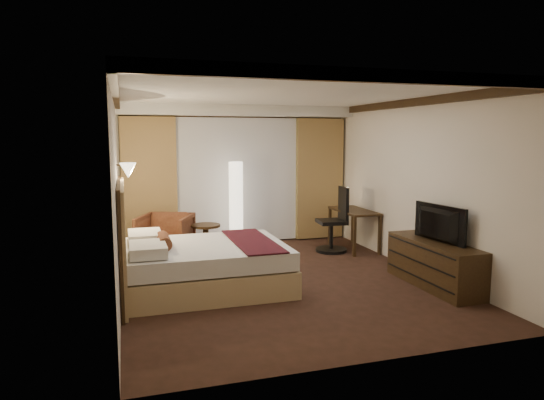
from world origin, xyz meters
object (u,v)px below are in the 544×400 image
object	(u,v)px
side_table	(206,240)
desk	(354,230)
bed	(207,266)
dresser	(434,264)
armchair	(165,234)
office_chair	(332,219)
television	(434,222)
floor_lamp	(236,205)

from	to	relation	value
side_table	desk	world-z (taller)	desk
bed	dresser	distance (m)	3.21
armchair	side_table	bearing A→B (deg)	23.63
side_table	office_chair	xyz separation A→B (m)	(2.27, -0.33, 0.32)
desk	television	bearing A→B (deg)	-89.53
floor_lamp	desk	xyz separation A→B (m)	(2.10, -0.72, -0.46)
bed	armchair	xyz separation A→B (m)	(-0.41, 1.84, 0.11)
side_table	television	xyz separation A→B (m)	(2.77, -2.69, 0.65)
office_chair	television	distance (m)	2.44
desk	bed	bearing A→B (deg)	-152.78
armchair	television	size ratio (longest dim) A/B	0.88
bed	television	distance (m)	3.24
bed	desk	world-z (taller)	desk
bed	side_table	world-z (taller)	bed
dresser	television	xyz separation A→B (m)	(-0.03, 0.00, 0.61)
television	office_chair	bearing A→B (deg)	6.31
floor_lamp	office_chair	xyz separation A→B (m)	(1.62, -0.77, -0.23)
desk	dresser	world-z (taller)	desk
side_table	dresser	bearing A→B (deg)	-43.84
office_chair	television	size ratio (longest dim) A/B	1.23
armchair	dresser	bearing A→B (deg)	-14.07
office_chair	dresser	distance (m)	2.44
floor_lamp	dresser	bearing A→B (deg)	-55.58
desk	television	size ratio (longest dim) A/B	1.19
dresser	desk	bearing A→B (deg)	91.19
floor_lamp	office_chair	distance (m)	1.81
floor_lamp	office_chair	size ratio (longest dim) A/B	1.38
office_chair	dresser	size ratio (longest dim) A/B	0.72
side_table	dresser	size ratio (longest dim) A/B	0.34
floor_lamp	television	world-z (taller)	floor_lamp
armchair	side_table	world-z (taller)	armchair
desk	side_table	bearing A→B (deg)	174.26
side_table	television	size ratio (longest dim) A/B	0.58
bed	floor_lamp	xyz separation A→B (m)	(0.95, 2.29, 0.51)
armchair	floor_lamp	distance (m)	1.48
bed	dresser	size ratio (longest dim) A/B	1.31
armchair	dresser	distance (m)	4.42
dresser	floor_lamp	bearing A→B (deg)	124.42
floor_lamp	dresser	distance (m)	3.83
office_chair	television	xyz separation A→B (m)	(0.50, -2.36, 0.33)
armchair	floor_lamp	bearing A→B (deg)	41.65
floor_lamp	office_chair	world-z (taller)	floor_lamp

